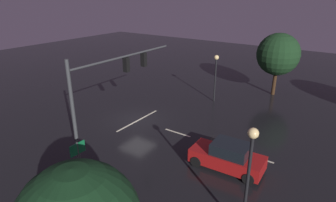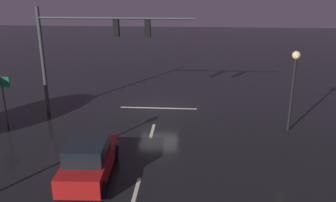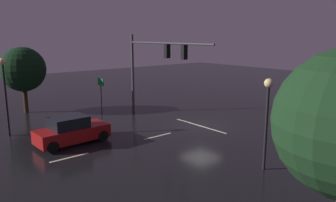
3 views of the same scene
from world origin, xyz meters
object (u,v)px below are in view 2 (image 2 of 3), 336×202
route_sign (3,90)px  street_lamp_left_kerb (294,75)px  car_approaching (89,160)px  traffic_signal_assembly (91,40)px

route_sign → street_lamp_left_kerb: bearing=-179.1°
street_lamp_left_kerb → car_approaching: bearing=30.1°
car_approaching → route_sign: 8.43m
street_lamp_left_kerb → route_sign: street_lamp_left_kerb is taller
traffic_signal_assembly → street_lamp_left_kerb: bearing=170.2°
traffic_signal_assembly → car_approaching: bearing=102.6°
traffic_signal_assembly → route_sign: traffic_signal_assembly is taller
traffic_signal_assembly → car_approaching: (-1.71, 7.61, -3.82)m
street_lamp_left_kerb → route_sign: 16.10m
traffic_signal_assembly → street_lamp_left_kerb: traffic_signal_assembly is taller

